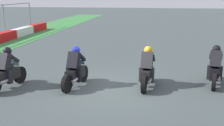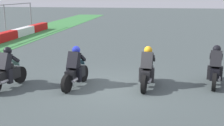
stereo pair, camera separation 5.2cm
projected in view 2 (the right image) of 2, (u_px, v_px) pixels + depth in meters
name	position (u px, v px, depth m)	size (l,w,h in m)	color
ground_plane	(112.00, 87.00, 10.59)	(120.00, 120.00, 0.00)	#3F4949
rider_lane_a	(215.00, 69.00, 10.72)	(2.03, 0.62, 1.51)	black
rider_lane_b	(147.00, 71.00, 10.48)	(2.04, 0.57, 1.51)	black
rider_lane_c	(75.00, 70.00, 10.53)	(2.04, 0.60, 1.51)	black
rider_lane_d	(7.00, 72.00, 10.36)	(2.03, 0.62, 1.51)	black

